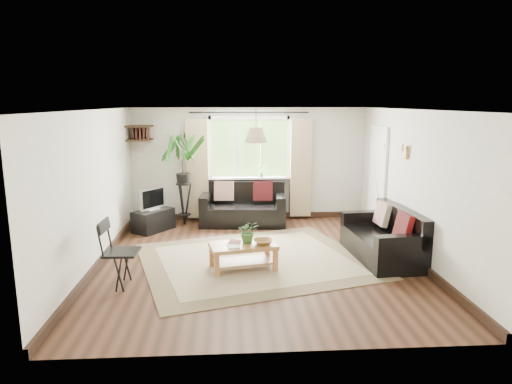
{
  "coord_description": "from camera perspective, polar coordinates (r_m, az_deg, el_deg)",
  "views": [
    {
      "loc": [
        -0.46,
        -6.98,
        2.52
      ],
      "look_at": [
        0.0,
        0.4,
        1.05
      ],
      "focal_mm": 32.0,
      "sensor_mm": 36.0,
      "label": 1
    }
  ],
  "objects": [
    {
      "name": "book_b",
      "position": [
        7.0,
        -3.43,
        -6.26
      ],
      "size": [
        0.22,
        0.27,
        0.02
      ],
      "primitive_type": "imported",
      "rotation": [
        0.0,
        0.0,
        -0.2
      ],
      "color": "brown",
      "rests_on": "coffee_table"
    },
    {
      "name": "door",
      "position": [
        9.29,
        14.87,
        1.44
      ],
      "size": [
        0.06,
        0.96,
        2.06
      ],
      "primitive_type": "cube",
      "color": "silver",
      "rests_on": "wall_right"
    },
    {
      "name": "coffee_table",
      "position": [
        7.01,
        -1.62,
        -8.07
      ],
      "size": [
        1.08,
        0.73,
        0.41
      ],
      "primitive_type": null,
      "rotation": [
        0.0,
        0.0,
        0.2
      ],
      "color": "#995832",
      "rests_on": "floor"
    },
    {
      "name": "window",
      "position": [
        9.75,
        -0.85,
        5.52
      ],
      "size": [
        2.5,
        0.16,
        2.16
      ],
      "primitive_type": null,
      "color": "white",
      "rests_on": "wall_back"
    },
    {
      "name": "corner_shelf",
      "position": [
        9.67,
        -14.34,
        7.15
      ],
      "size": [
        0.5,
        0.5,
        0.34
      ],
      "primitive_type": null,
      "color": "black",
      "rests_on": "wall_back"
    },
    {
      "name": "floor",
      "position": [
        7.44,
        0.19,
        -8.56
      ],
      "size": [
        5.5,
        5.5,
        0.0
      ],
      "primitive_type": "plane",
      "color": "black",
      "rests_on": "ground"
    },
    {
      "name": "wall_left",
      "position": [
        7.39,
        -19.52,
        0.3
      ],
      "size": [
        0.02,
        5.5,
        2.4
      ],
      "primitive_type": "cube",
      "color": "beige",
      "rests_on": "floor"
    },
    {
      "name": "pendant_lamp",
      "position": [
        7.41,
        -0.0,
        7.6
      ],
      "size": [
        0.36,
        0.36,
        0.54
      ],
      "primitive_type": null,
      "color": "beige",
      "rests_on": "ceiling"
    },
    {
      "name": "tv",
      "position": [
        9.17,
        -12.83,
        -0.78
      ],
      "size": [
        0.52,
        0.61,
        0.46
      ],
      "primitive_type": null,
      "rotation": [
        0.0,
        0.0,
        0.93
      ],
      "color": "#A5A5AA",
      "rests_on": "tv_stand"
    },
    {
      "name": "rug",
      "position": [
        7.42,
        -0.12,
        -8.52
      ],
      "size": [
        4.17,
        3.83,
        0.02
      ],
      "primitive_type": "cube",
      "rotation": [
        0.0,
        0.0,
        0.29
      ],
      "color": "beige",
      "rests_on": "floor"
    },
    {
      "name": "palm_stand",
      "position": [
        9.48,
        -9.08,
        1.54
      ],
      "size": [
        0.8,
        0.8,
        1.9
      ],
      "primitive_type": null,
      "rotation": [
        0.0,
        0.0,
        -0.09
      ],
      "color": "black",
      "rests_on": "floor"
    },
    {
      "name": "sofa_right",
      "position": [
        7.69,
        15.47,
        -5.22
      ],
      "size": [
        1.74,
        0.97,
        0.79
      ],
      "primitive_type": null,
      "rotation": [
        0.0,
        0.0,
        -1.49
      ],
      "color": "black",
      "rests_on": "floor"
    },
    {
      "name": "table_plant",
      "position": [
        6.95,
        -1.0,
        -4.98
      ],
      "size": [
        0.32,
        0.29,
        0.34
      ],
      "primitive_type": "imported",
      "rotation": [
        0.0,
        0.0,
        0.05
      ],
      "color": "#315E25",
      "rests_on": "coffee_table"
    },
    {
      "name": "tv_stand",
      "position": [
        9.27,
        -12.71,
        -3.47
      ],
      "size": [
        0.83,
        0.9,
        0.42
      ],
      "primitive_type": "cube",
      "rotation": [
        0.0,
        0.0,
        0.93
      ],
      "color": "black",
      "rests_on": "floor"
    },
    {
      "name": "book_a",
      "position": [
        6.8,
        -3.53,
        -6.8
      ],
      "size": [
        0.19,
        0.25,
        0.02
      ],
      "primitive_type": "imported",
      "rotation": [
        0.0,
        0.0,
        0.1
      ],
      "color": "silver",
      "rests_on": "coffee_table"
    },
    {
      "name": "wall_back",
      "position": [
        9.83,
        -0.86,
        3.52
      ],
      "size": [
        5.0,
        0.02,
        2.4
      ],
      "primitive_type": "cube",
      "color": "beige",
      "rests_on": "floor"
    },
    {
      "name": "sofa_back",
      "position": [
        9.48,
        -1.62,
        -1.63
      ],
      "size": [
        1.8,
        1.01,
        0.82
      ],
      "primitive_type": null,
      "rotation": [
        0.0,
        0.0,
        -0.08
      ],
      "color": "black",
      "rests_on": "floor"
    },
    {
      "name": "bowl",
      "position": [
        6.92,
        0.88,
        -6.23
      ],
      "size": [
        0.33,
        0.33,
        0.07
      ],
      "primitive_type": "imported",
      "rotation": [
        0.0,
        0.0,
        0.11
      ],
      "color": "olive",
      "rests_on": "coffee_table"
    },
    {
      "name": "ceiling",
      "position": [
        7.0,
        0.21,
        10.26
      ],
      "size": [
        5.5,
        5.5,
        0.0
      ],
      "primitive_type": "plane",
      "rotation": [
        3.14,
        0.0,
        0.0
      ],
      "color": "white",
      "rests_on": "floor"
    },
    {
      "name": "wall_right",
      "position": [
        7.7,
        19.11,
        0.74
      ],
      "size": [
        0.02,
        5.5,
        2.4
      ],
      "primitive_type": "cube",
      "color": "beige",
      "rests_on": "floor"
    },
    {
      "name": "wall_front",
      "position": [
        4.46,
        2.54,
        -5.97
      ],
      "size": [
        5.0,
        0.02,
        2.4
      ],
      "primitive_type": "cube",
      "color": "beige",
      "rests_on": "floor"
    },
    {
      "name": "folding_chair",
      "position": [
        6.58,
        -16.42,
        -7.38
      ],
      "size": [
        0.51,
        0.51,
        0.94
      ],
      "primitive_type": null,
      "rotation": [
        0.0,
        0.0,
        1.52
      ],
      "color": "black",
      "rests_on": "floor"
    },
    {
      "name": "sill_plant",
      "position": [
        9.75,
        0.65,
        2.65
      ],
      "size": [
        0.14,
        0.1,
        0.27
      ],
      "primitive_type": "imported",
      "color": "#2D6023",
      "rests_on": "window"
    },
    {
      "name": "wall_sconce",
      "position": [
        7.88,
        18.05,
        5.0
      ],
      "size": [
        0.12,
        0.12,
        0.28
      ],
      "primitive_type": null,
      "color": "beige",
      "rests_on": "wall_right"
    }
  ]
}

